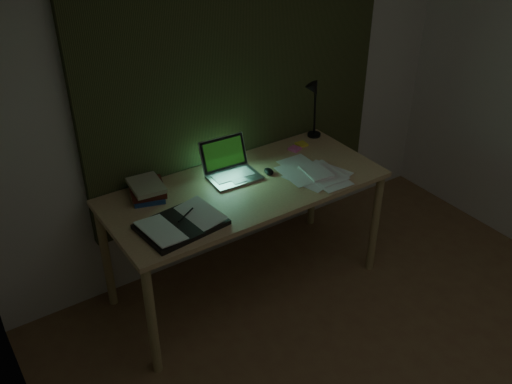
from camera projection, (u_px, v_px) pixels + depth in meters
wall_back at (237, 87)px, 3.75m from camera, size 3.50×0.00×2.50m
curtain at (240, 59)px, 3.61m from camera, size 2.20×0.06×2.00m
desk at (246, 238)px, 3.75m from camera, size 1.76×0.77×0.80m
laptop at (234, 163)px, 3.56m from camera, size 0.33×0.37×0.23m
open_textbook at (181, 223)px, 3.16m from camera, size 0.49×0.37×0.04m
book_stack at (146, 189)px, 3.42m from camera, size 0.23×0.27×0.10m
loose_papers at (308, 173)px, 3.65m from camera, size 0.40×0.41×0.02m
mouse at (269, 171)px, 3.66m from camera, size 0.07×0.09×0.03m
sticky_yellow at (301, 144)px, 4.00m from camera, size 0.08×0.08×0.02m
sticky_pink at (295, 149)px, 3.94m from camera, size 0.09×0.09×0.02m
desk_lamp at (316, 103)px, 4.00m from camera, size 0.40×0.34×0.51m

